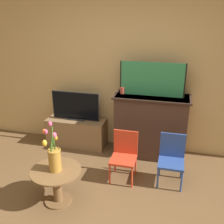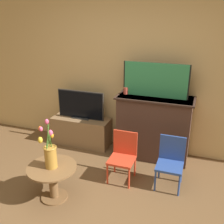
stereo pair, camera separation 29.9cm
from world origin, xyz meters
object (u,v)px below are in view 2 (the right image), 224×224
chair_blue (171,160)px  vase_tulips (50,153)px  painting (155,80)px  chair_red (123,154)px  tv_monitor (81,105)px

chair_blue → vase_tulips: 1.49m
painting → vase_tulips: size_ratio=1.65×
painting → vase_tulips: bearing=-123.4°
painting → chair_red: size_ratio=1.43×
vase_tulips → chair_blue: bearing=30.2°
chair_red → chair_blue: same height
chair_red → chair_blue: bearing=6.0°
painting → tv_monitor: 1.30m
tv_monitor → chair_red: tv_monitor is taller
chair_blue → painting: bearing=119.9°
painting → tv_monitor: painting is taller
tv_monitor → chair_red: size_ratio=1.22×
tv_monitor → chair_red: (0.95, -0.71, -0.33)m
tv_monitor → chair_blue: 1.72m
vase_tulips → tv_monitor: bearing=101.7°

